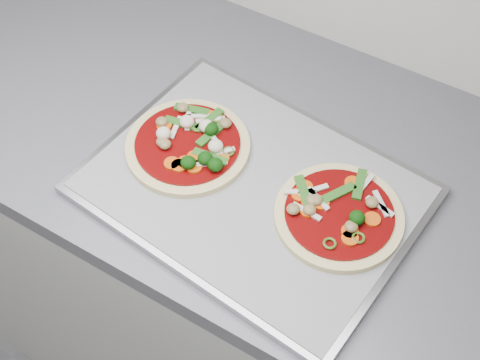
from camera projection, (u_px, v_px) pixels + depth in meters
The scene contains 6 objects.
base_cabinet at pixel (229, 273), 1.49m from camera, with size 3.60×0.60×0.86m, color beige.
countertop at pixel (225, 141), 1.13m from camera, with size 3.60×0.60×0.04m, color #5D5C64.
baking_tray at pixel (252, 190), 1.03m from camera, with size 0.49×0.36×0.02m, color #96959A.
parchment at pixel (253, 187), 1.02m from camera, with size 0.47×0.34×0.00m, color gray.
pizza_left at pixel (190, 144), 1.06m from camera, with size 0.25×0.25×0.03m.
pizza_right at pixel (338, 214), 0.98m from camera, with size 0.24×0.24×0.03m.
Camera 1 is at (0.40, 0.68, 1.74)m, focal length 50.00 mm.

